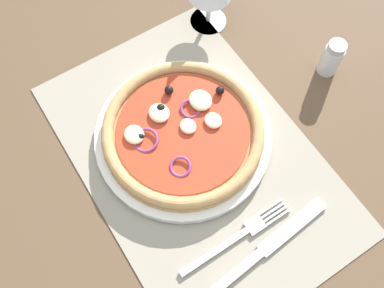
{
  "coord_description": "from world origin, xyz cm",
  "views": [
    {
      "loc": [
        20.64,
        -14.03,
        59.81
      ],
      "look_at": [
        -1.06,
        0.0,
        2.87
      ],
      "focal_mm": 39.84,
      "sensor_mm": 36.0,
      "label": 1
    }
  ],
  "objects": [
    {
      "name": "fork",
      "position": [
        13.4,
        -1.15,
        0.62
      ],
      "size": [
        2.2,
        18.0,
        0.44
      ],
      "rotation": [
        0.0,
        0.0,
        1.57
      ],
      "color": "silver",
      "rests_on": "placemat"
    },
    {
      "name": "ground_plane",
      "position": [
        0.0,
        0.0,
        -1.2
      ],
      "size": [
        190.0,
        140.0,
        2.4
      ],
      "primitive_type": "cube",
      "color": "brown"
    },
    {
      "name": "pepper_shaker",
      "position": [
        -1.48,
        27.02,
        3.25
      ],
      "size": [
        3.2,
        3.2,
        6.7
      ],
      "color": "silver",
      "rests_on": "ground_plane"
    },
    {
      "name": "plate",
      "position": [
        -3.55,
        0.3,
        1.13
      ],
      "size": [
        26.89,
        26.89,
        1.47
      ],
      "primitive_type": "cylinder",
      "color": "silver",
      "rests_on": "placemat"
    },
    {
      "name": "knife",
      "position": [
        16.74,
        1.49,
        0.65
      ],
      "size": [
        3.32,
        20.07,
        0.62
      ],
      "rotation": [
        0.0,
        0.0,
        1.65
      ],
      "color": "silver",
      "rests_on": "placemat"
    },
    {
      "name": "pizza",
      "position": [
        -3.62,
        0.3,
        2.95
      ],
      "size": [
        24.41,
        24.41,
        2.7
      ],
      "color": "tan",
      "rests_on": "plate"
    },
    {
      "name": "placemat",
      "position": [
        0.0,
        0.0,
        0.2
      ],
      "size": [
        49.23,
        32.36,
        0.4
      ],
      "primitive_type": "cube",
      "color": "gray",
      "rests_on": "ground_plane"
    }
  ]
}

